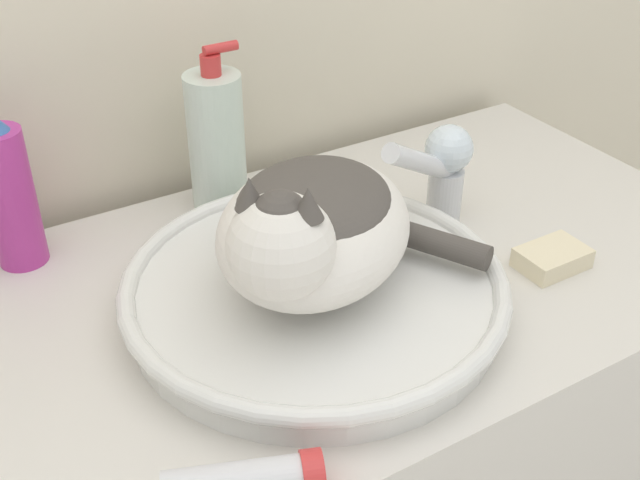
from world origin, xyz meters
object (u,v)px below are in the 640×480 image
object	(u,v)px
cat	(312,226)
spray_bottle_trigger	(9,195)
faucet	(442,167)
soap_pump_bottle	(216,140)
soap_bar	(552,258)

from	to	relation	value
cat	spray_bottle_trigger	world-z (taller)	cat
faucet	soap_pump_bottle	world-z (taller)	soap_pump_bottle
spray_bottle_trigger	soap_pump_bottle	size ratio (longest dim) A/B	0.88
soap_bar	faucet	bearing A→B (deg)	110.22
soap_pump_bottle	soap_bar	bearing A→B (deg)	-51.19
soap_bar	soap_pump_bottle	bearing A→B (deg)	128.81
soap_pump_bottle	soap_bar	xyz separation A→B (m)	(0.27, -0.33, -0.08)
faucet	soap_bar	bearing A→B (deg)	92.05
spray_bottle_trigger	soap_bar	distance (m)	0.62
cat	soap_pump_bottle	bearing A→B (deg)	-135.91
spray_bottle_trigger	soap_pump_bottle	bearing A→B (deg)	0.00
cat	faucet	bearing A→B (deg)	158.06
cat	soap_pump_bottle	world-z (taller)	soap_pump_bottle
faucet	spray_bottle_trigger	distance (m)	0.51
soap_pump_bottle	soap_bar	world-z (taller)	soap_pump_bottle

